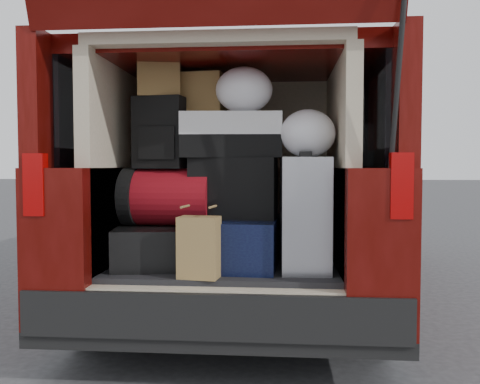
# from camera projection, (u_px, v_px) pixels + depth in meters

# --- Properties ---
(ground) EXTENTS (80.00, 80.00, 0.00)m
(ground) POSITION_uv_depth(u_px,v_px,m) (222.00, 371.00, 2.75)
(ground) COLOR #353537
(ground) RESTS_ON ground
(minivan) EXTENTS (1.90, 5.35, 2.77)m
(minivan) POSITION_uv_depth(u_px,v_px,m) (246.00, 188.00, 4.55)
(minivan) COLOR black
(minivan) RESTS_ON ground
(load_floor) EXTENTS (1.24, 1.05, 0.55)m
(load_floor) POSITION_uv_depth(u_px,v_px,m) (227.00, 307.00, 3.01)
(load_floor) COLOR black
(load_floor) RESTS_ON ground
(black_hardshell) EXTENTS (0.48, 0.61, 0.22)m
(black_hardshell) POSITION_uv_depth(u_px,v_px,m) (154.00, 245.00, 2.89)
(black_hardshell) COLOR black
(black_hardshell) RESTS_ON load_floor
(navy_hardshell) EXTENTS (0.53, 0.64, 0.27)m
(navy_hardshell) POSITION_uv_depth(u_px,v_px,m) (233.00, 242.00, 2.86)
(navy_hardshell) COLOR black
(navy_hardshell) RESTS_ON load_floor
(silver_roller) EXTENTS (0.27, 0.41, 0.61)m
(silver_roller) POSITION_uv_depth(u_px,v_px,m) (304.00, 214.00, 2.72)
(silver_roller) COLOR silver
(silver_roller) RESTS_ON load_floor
(kraft_bag) EXTENTS (0.21, 0.15, 0.31)m
(kraft_bag) POSITION_uv_depth(u_px,v_px,m) (199.00, 247.00, 2.53)
(kraft_bag) COLOR olive
(kraft_bag) RESTS_ON load_floor
(red_duffel) EXTENTS (0.52, 0.36, 0.33)m
(red_duffel) POSITION_uv_depth(u_px,v_px,m) (169.00, 197.00, 2.90)
(red_duffel) COLOR maroon
(red_duffel) RESTS_ON black_hardshell
(black_soft_case) EXTENTS (0.49, 0.31, 0.34)m
(black_soft_case) POSITION_uv_depth(u_px,v_px,m) (234.00, 188.00, 2.87)
(black_soft_case) COLOR black
(black_soft_case) RESTS_ON navy_hardshell
(backpack) EXTENTS (0.30, 0.21, 0.40)m
(backpack) POSITION_uv_depth(u_px,v_px,m) (161.00, 133.00, 2.88)
(backpack) COLOR black
(backpack) RESTS_ON red_duffel
(twotone_duffel) EXTENTS (0.57, 0.32, 0.25)m
(twotone_duffel) POSITION_uv_depth(u_px,v_px,m) (232.00, 136.00, 2.86)
(twotone_duffel) COLOR white
(twotone_duffel) RESTS_ON black_soft_case
(grocery_sack_lower) EXTENTS (0.27, 0.23, 0.21)m
(grocery_sack_lower) POSITION_uv_depth(u_px,v_px,m) (159.00, 79.00, 2.88)
(grocery_sack_lower) COLOR olive
(grocery_sack_lower) RESTS_ON backpack
(grocery_sack_upper) EXTENTS (0.26, 0.22, 0.24)m
(grocery_sack_upper) POSITION_uv_depth(u_px,v_px,m) (204.00, 95.00, 2.95)
(grocery_sack_upper) COLOR olive
(grocery_sack_upper) RESTS_ON twotone_duffel
(plastic_bag_center) EXTENTS (0.32, 0.30, 0.26)m
(plastic_bag_center) POSITION_uv_depth(u_px,v_px,m) (244.00, 90.00, 2.83)
(plastic_bag_center) COLOR white
(plastic_bag_center) RESTS_ON twotone_duffel
(plastic_bag_right) EXTENTS (0.35, 0.33, 0.26)m
(plastic_bag_right) POSITION_uv_depth(u_px,v_px,m) (308.00, 134.00, 2.73)
(plastic_bag_right) COLOR white
(plastic_bag_right) RESTS_ON silver_roller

